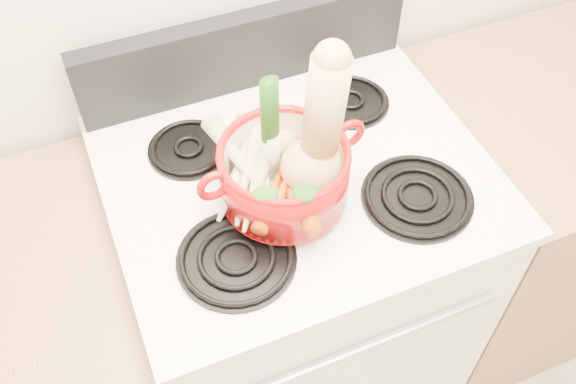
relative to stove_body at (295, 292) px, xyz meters
name	(u,v)px	position (x,y,z in m)	size (l,w,h in m)	color
stove_body	(295,292)	(0.00, 0.00, 0.00)	(0.76, 0.65, 0.92)	white
cooktop	(297,175)	(0.00, 0.00, 0.47)	(0.78, 0.67, 0.03)	white
control_backsplash	(245,51)	(0.00, 0.30, 0.58)	(0.76, 0.05, 0.18)	black
oven_handle	(364,348)	(0.00, -0.34, 0.32)	(0.02, 0.02, 0.60)	silver
burner_front_left	(237,258)	(-0.19, -0.16, 0.50)	(0.22, 0.22, 0.02)	black
burner_front_right	(417,196)	(0.19, -0.16, 0.50)	(0.22, 0.22, 0.02)	black
burner_back_left	(189,148)	(-0.19, 0.14, 0.50)	(0.17, 0.17, 0.02)	black
burner_back_right	(351,100)	(0.19, 0.14, 0.50)	(0.17, 0.17, 0.02)	black
dutch_oven	(284,174)	(-0.05, -0.06, 0.57)	(0.25, 0.25, 0.12)	#990A0B
pot_handle_left	(214,186)	(-0.19, -0.07, 0.61)	(0.07, 0.07, 0.02)	#990A0B
pot_handle_right	(349,134)	(0.08, -0.05, 0.61)	(0.07, 0.07, 0.02)	#990A0B
squash	(317,128)	(0.00, -0.08, 0.68)	(0.12, 0.12, 0.30)	tan
leek	(270,129)	(-0.07, -0.02, 0.66)	(0.04, 0.04, 0.25)	beige
ginger	(275,144)	(-0.04, 0.03, 0.56)	(0.09, 0.07, 0.05)	tan
parsnip_0	(246,172)	(-0.12, -0.02, 0.56)	(0.04, 0.04, 0.23)	beige
parsnip_1	(238,174)	(-0.13, -0.02, 0.56)	(0.04, 0.04, 0.21)	beige
parsnip_2	(259,158)	(-0.08, -0.01, 0.57)	(0.05, 0.05, 0.21)	beige
parsnip_3	(254,192)	(-0.12, -0.08, 0.57)	(0.04, 0.04, 0.17)	beige
parsnip_4	(251,158)	(-0.10, -0.01, 0.58)	(0.04, 0.04, 0.22)	beige
parsnip_5	(238,158)	(-0.13, -0.01, 0.59)	(0.04, 0.04, 0.21)	beige
carrot_0	(288,188)	(-0.06, -0.08, 0.55)	(0.03, 0.03, 0.15)	#E0570B
carrot_1	(271,199)	(-0.10, -0.10, 0.56)	(0.03, 0.03, 0.15)	#C54B09
carrot_2	(301,190)	(-0.04, -0.11, 0.57)	(0.04, 0.04, 0.19)	#B85009
carrot_3	(280,195)	(-0.08, -0.10, 0.56)	(0.03, 0.03, 0.13)	#D94C0A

